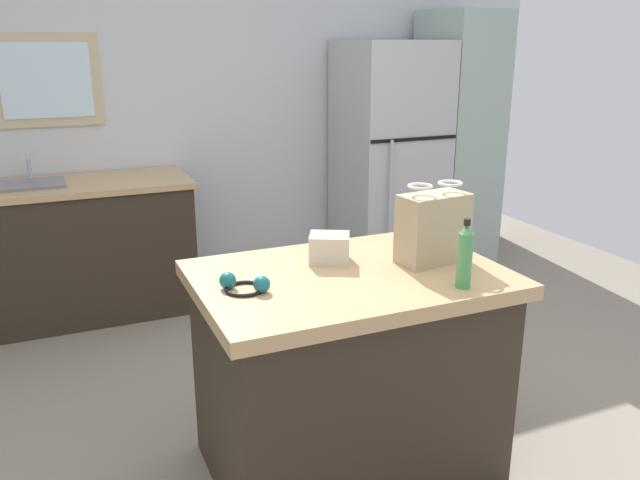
% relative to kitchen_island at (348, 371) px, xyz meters
% --- Properties ---
extents(ground, '(6.59, 6.59, 0.00)m').
position_rel_kitchen_island_xyz_m(ground, '(0.09, -0.04, -0.45)').
color(ground, gray).
extents(back_wall, '(5.49, 0.13, 2.54)m').
position_rel_kitchen_island_xyz_m(back_wall, '(0.08, 2.58, 0.82)').
color(back_wall, silver).
rests_on(back_wall, ground).
extents(kitchen_island, '(1.23, 0.85, 0.89)m').
position_rel_kitchen_island_xyz_m(kitchen_island, '(0.00, 0.00, 0.00)').
color(kitchen_island, '#33281E').
rests_on(kitchen_island, ground).
extents(refrigerator, '(0.72, 0.75, 1.79)m').
position_rel_kitchen_island_xyz_m(refrigerator, '(1.38, 2.15, 0.44)').
color(refrigerator, '#B7B7BC').
rests_on(refrigerator, ground).
extents(tall_cabinet, '(0.47, 0.67, 2.00)m').
position_rel_kitchen_island_xyz_m(tall_cabinet, '(1.99, 2.15, 0.55)').
color(tall_cabinet, '#9EB2A8').
rests_on(tall_cabinet, ground).
extents(sink_counter, '(1.51, 0.67, 1.10)m').
position_rel_kitchen_island_xyz_m(sink_counter, '(-0.95, 2.19, 0.01)').
color(sink_counter, '#33281E').
rests_on(sink_counter, ground).
extents(shopping_bag, '(0.30, 0.19, 0.33)m').
position_rel_kitchen_island_xyz_m(shopping_bag, '(0.37, -0.02, 0.59)').
color(shopping_bag, tan).
rests_on(shopping_bag, kitchen_island).
extents(small_box, '(0.21, 0.20, 0.12)m').
position_rel_kitchen_island_xyz_m(small_box, '(-0.02, 0.15, 0.50)').
color(small_box, beige).
rests_on(small_box, kitchen_island).
extents(bottle, '(0.06, 0.06, 0.27)m').
position_rel_kitchen_island_xyz_m(bottle, '(0.32, -0.31, 0.56)').
color(bottle, '#4C9956').
rests_on(bottle, kitchen_island).
extents(ear_defenders, '(0.21, 0.21, 0.06)m').
position_rel_kitchen_island_xyz_m(ear_defenders, '(-0.44, -0.02, 0.46)').
color(ear_defenders, black).
rests_on(ear_defenders, kitchen_island).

